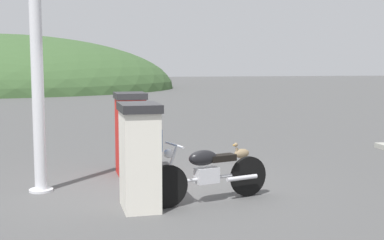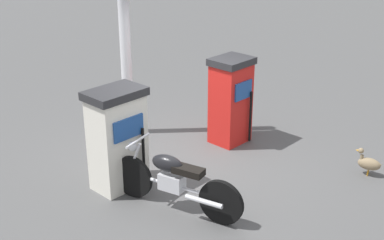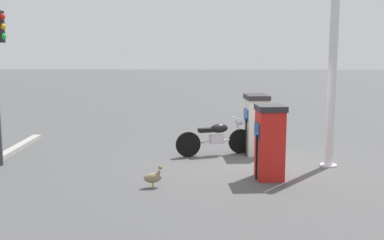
{
  "view_description": "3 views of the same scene",
  "coord_description": "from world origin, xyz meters",
  "px_view_note": "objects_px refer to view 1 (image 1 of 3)",
  "views": [
    {
      "loc": [
        -0.74,
        -8.85,
        2.2
      ],
      "look_at": [
        0.83,
        0.2,
        1.15
      ],
      "focal_mm": 49.0,
      "sensor_mm": 36.0,
      "label": 1
    },
    {
      "loc": [
        5.78,
        -5.13,
        4.05
      ],
      "look_at": [
        0.56,
        -0.4,
        1.11
      ],
      "focal_mm": 48.47,
      "sensor_mm": 36.0,
      "label": 2
    },
    {
      "loc": [
        1.26,
        10.85,
        2.69
      ],
      "look_at": [
        1.46,
        0.18,
        1.11
      ],
      "focal_mm": 43.23,
      "sensor_mm": 36.0,
      "label": 3
    }
  ],
  "objects_px": {
    "wandering_duck": "(241,153)",
    "canopy_support_pole": "(37,58)",
    "motorcycle_near_pump": "(208,173)",
    "fuel_pump_near": "(140,156)",
    "fuel_pump_far": "(131,133)"
  },
  "relations": [
    {
      "from": "wandering_duck",
      "to": "canopy_support_pole",
      "type": "distance_m",
      "value": 4.83
    },
    {
      "from": "wandering_duck",
      "to": "motorcycle_near_pump",
      "type": "bearing_deg",
      "value": -114.29
    },
    {
      "from": "fuel_pump_near",
      "to": "wandering_duck",
      "type": "distance_m",
      "value": 4.01
    },
    {
      "from": "motorcycle_near_pump",
      "to": "fuel_pump_near",
      "type": "bearing_deg",
      "value": -170.35
    },
    {
      "from": "fuel_pump_far",
      "to": "canopy_support_pole",
      "type": "relative_size",
      "value": 0.34
    },
    {
      "from": "fuel_pump_far",
      "to": "canopy_support_pole",
      "type": "height_order",
      "value": "canopy_support_pole"
    },
    {
      "from": "fuel_pump_near",
      "to": "canopy_support_pole",
      "type": "bearing_deg",
      "value": 140.18
    },
    {
      "from": "fuel_pump_far",
      "to": "wandering_duck",
      "type": "relative_size",
      "value": 3.55
    },
    {
      "from": "motorcycle_near_pump",
      "to": "wandering_duck",
      "type": "bearing_deg",
      "value": 65.71
    },
    {
      "from": "fuel_pump_near",
      "to": "wandering_duck",
      "type": "relative_size",
      "value": 3.54
    },
    {
      "from": "motorcycle_near_pump",
      "to": "canopy_support_pole",
      "type": "height_order",
      "value": "canopy_support_pole"
    },
    {
      "from": "motorcycle_near_pump",
      "to": "canopy_support_pole",
      "type": "distance_m",
      "value": 3.38
    },
    {
      "from": "fuel_pump_near",
      "to": "motorcycle_near_pump",
      "type": "distance_m",
      "value": 1.13
    },
    {
      "from": "fuel_pump_near",
      "to": "motorcycle_near_pump",
      "type": "bearing_deg",
      "value": 9.65
    },
    {
      "from": "fuel_pump_near",
      "to": "canopy_support_pole",
      "type": "xyz_separation_m",
      "value": [
        -1.58,
        1.31,
        1.44
      ]
    }
  ]
}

